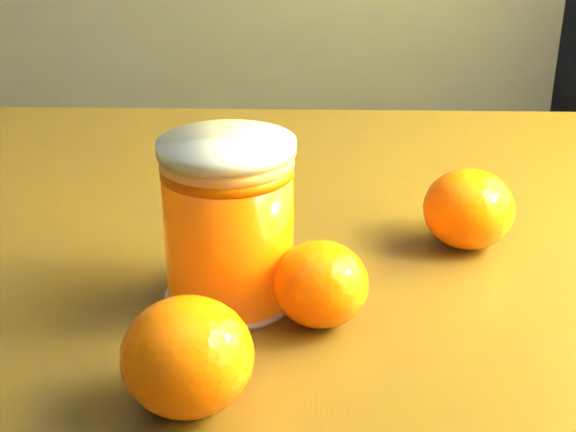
{
  "coord_description": "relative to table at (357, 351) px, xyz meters",
  "views": [
    {
      "loc": [
        0.93,
        -0.49,
        1.01
      ],
      "look_at": [
        0.96,
        -0.01,
        0.8
      ],
      "focal_mm": 50.0,
      "sensor_mm": 36.0,
      "label": 1
    }
  ],
  "objects": [
    {
      "name": "orange_front",
      "position": [
        -0.04,
        -0.11,
        0.12
      ],
      "size": [
        0.07,
        0.07,
        0.05
      ],
      "primitive_type": "ellipsoid",
      "rotation": [
        0.0,
        0.0,
        -0.26
      ],
      "color": "#FF6605",
      "rests_on": "table"
    },
    {
      "name": "orange_back",
      "position": [
        0.08,
        -0.0,
        0.12
      ],
      "size": [
        0.08,
        0.08,
        0.06
      ],
      "primitive_type": "ellipsoid",
      "rotation": [
        0.0,
        0.0,
        -0.18
      ],
      "color": "#FF6605",
      "rests_on": "table"
    },
    {
      "name": "orange_extra",
      "position": [
        -0.12,
        -0.19,
        0.13
      ],
      "size": [
        0.08,
        0.08,
        0.06
      ],
      "primitive_type": "ellipsoid",
      "rotation": [
        0.0,
        0.0,
        0.1
      ],
      "color": "#FF6605",
      "rests_on": "table"
    },
    {
      "name": "juice_glass",
      "position": [
        -0.1,
        -0.07,
        0.15
      ],
      "size": [
        0.09,
        0.09,
        0.11
      ],
      "rotation": [
        0.0,
        0.0,
        0.21
      ],
      "color": "#FF5B05",
      "rests_on": "table"
    },
    {
      "name": "table",
      "position": [
        0.0,
        0.0,
        0.0
      ],
      "size": [
        1.05,
        0.77,
        0.75
      ],
      "rotation": [
        0.0,
        0.0,
        -0.08
      ],
      "color": "brown",
      "rests_on": "ground"
    }
  ]
}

